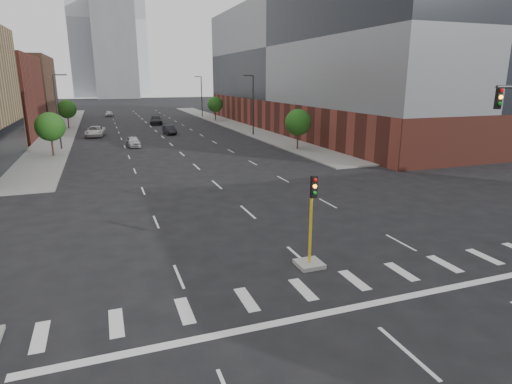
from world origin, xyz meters
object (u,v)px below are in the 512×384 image
car_near_left (133,142)px  car_deep_right (156,120)px  car_mid_right (169,130)px  car_distant (109,114)px  median_traffic_signal (310,247)px  car_far_left (95,131)px

car_near_left → car_deep_right: (6.41, 27.61, 0.15)m
car_near_left → car_mid_right: car_mid_right is taller
car_near_left → car_distant: size_ratio=0.98×
car_distant → median_traffic_signal: bearing=-88.8°
car_distant → car_mid_right: bearing=-80.9°
median_traffic_signal → car_far_left: bearing=100.2°
car_deep_right → car_mid_right: bearing=-81.7°
car_far_left → car_distant: 36.66m
car_far_left → car_deep_right: (11.04, 15.03, 0.05)m
car_mid_right → car_distant: (-8.10, 37.77, -0.01)m
median_traffic_signal → car_distant: bearing=94.2°
median_traffic_signal → car_distant: median_traffic_signal is taller
car_mid_right → car_distant: size_ratio=1.04×
car_mid_right → car_deep_right: size_ratio=0.74×
median_traffic_signal → car_deep_right: 68.25m
car_mid_right → car_distant: car_mid_right is taller
car_near_left → car_far_left: size_ratio=0.72×
car_deep_right → car_distant: bearing=118.9°
median_traffic_signal → car_deep_right: median_traffic_signal is taller
car_near_left → car_mid_right: size_ratio=0.94×
car_mid_right → car_far_left: size_ratio=0.76×
car_mid_right → car_far_left: 11.11m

